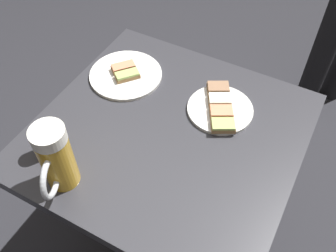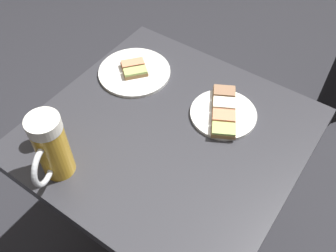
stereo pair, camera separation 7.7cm
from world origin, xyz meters
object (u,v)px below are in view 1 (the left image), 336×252
object	(u,v)px
beer_mug	(55,159)
beer_glass_small	(42,142)
plate_near	(220,108)
plate_far	(126,74)

from	to	relation	value
beer_mug	beer_glass_small	distance (m)	0.12
plate_near	beer_mug	distance (m)	0.49
plate_near	beer_glass_small	world-z (taller)	beer_glass_small
plate_near	plate_far	world-z (taller)	same
plate_far	beer_mug	distance (m)	0.42
plate_far	beer_mug	size ratio (longest dim) A/B	1.20
plate_near	plate_far	distance (m)	0.32
beer_mug	beer_glass_small	world-z (taller)	beer_mug
plate_near	beer_mug	xyz separation A→B (m)	(-0.41, 0.25, 0.08)
beer_glass_small	plate_far	bearing A→B (deg)	-3.94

